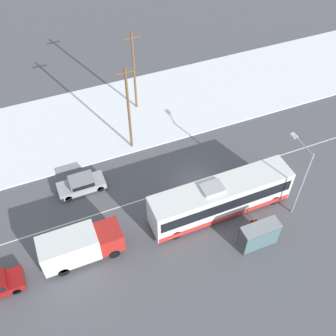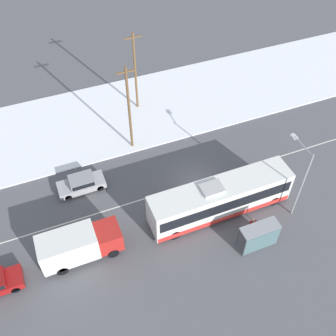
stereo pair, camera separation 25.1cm
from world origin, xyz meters
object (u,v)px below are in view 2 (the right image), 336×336
(bus_shelter, at_px, (261,236))
(utility_pole_snowlot, at_px, (135,71))
(pedestrian_at_stop, at_px, (252,224))
(sedan_car, at_px, (82,183))
(box_truck, at_px, (78,245))
(streetlamp, at_px, (300,173))
(city_bus, at_px, (220,198))
(utility_pole_roadside, at_px, (129,109))

(bus_shelter, xyz_separation_m, utility_pole_snowlot, (-3.11, 20.65, 2.98))
(utility_pole_snowlot, bearing_deg, pedestrian_at_stop, -80.16)
(pedestrian_at_stop, xyz_separation_m, utility_pole_snowlot, (-3.32, 19.16, 3.54))
(pedestrian_at_stop, bearing_deg, sedan_car, 140.33)
(bus_shelter, height_order, utility_pole_snowlot, utility_pole_snowlot)
(box_truck, bearing_deg, sedan_car, 75.75)
(sedan_car, xyz_separation_m, pedestrian_at_stop, (11.83, -9.81, 0.35))
(box_truck, xyz_separation_m, sedan_car, (1.71, 6.74, -0.80))
(sedan_car, xyz_separation_m, streetlamp, (16.08, -8.88, 3.78))
(box_truck, bearing_deg, utility_pole_snowlot, 57.60)
(city_bus, bearing_deg, sedan_car, 146.40)
(streetlamp, bearing_deg, box_truck, 173.11)
(pedestrian_at_stop, height_order, utility_pole_roadside, utility_pole_roadside)
(box_truck, bearing_deg, pedestrian_at_stop, -12.78)
(sedan_car, height_order, streetlamp, streetlamp)
(bus_shelter, height_order, utility_pole_roadside, utility_pole_roadside)
(streetlamp, bearing_deg, city_bus, 160.66)
(city_bus, bearing_deg, utility_pole_snowlot, 96.47)
(box_truck, relative_size, pedestrian_at_stop, 3.43)
(pedestrian_at_stop, height_order, utility_pole_snowlot, utility_pole_snowlot)
(sedan_car, relative_size, utility_pole_snowlot, 0.47)
(city_bus, relative_size, utility_pole_roadside, 1.33)
(bus_shelter, relative_size, utility_pole_snowlot, 0.35)
(box_truck, xyz_separation_m, pedestrian_at_stop, (13.54, -3.07, -0.45))
(bus_shelter, bearing_deg, streetlamp, 28.41)
(box_truck, relative_size, utility_pole_snowlot, 0.70)
(bus_shelter, bearing_deg, box_truck, 161.09)
(streetlamp, relative_size, utility_pole_snowlot, 0.80)
(sedan_car, bearing_deg, utility_pole_snowlot, -132.27)
(box_truck, distance_m, sedan_car, 7.00)
(sedan_car, relative_size, pedestrian_at_stop, 2.30)
(sedan_car, bearing_deg, streetlamp, 151.08)
(utility_pole_roadside, bearing_deg, bus_shelter, -69.21)
(city_bus, height_order, utility_pole_snowlot, utility_pole_snowlot)
(pedestrian_at_stop, distance_m, utility_pole_roadside, 15.07)
(utility_pole_roadside, bearing_deg, pedestrian_at_stop, -66.35)
(pedestrian_at_stop, bearing_deg, city_bus, 116.80)
(bus_shelter, xyz_separation_m, utility_pole_roadside, (-5.65, 14.88, 3.13))
(city_bus, xyz_separation_m, sedan_car, (-10.34, 6.87, -0.97))
(city_bus, height_order, utility_pole_roadside, utility_pole_roadside)
(streetlamp, bearing_deg, sedan_car, 151.08)
(sedan_car, relative_size, streetlamp, 0.59)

